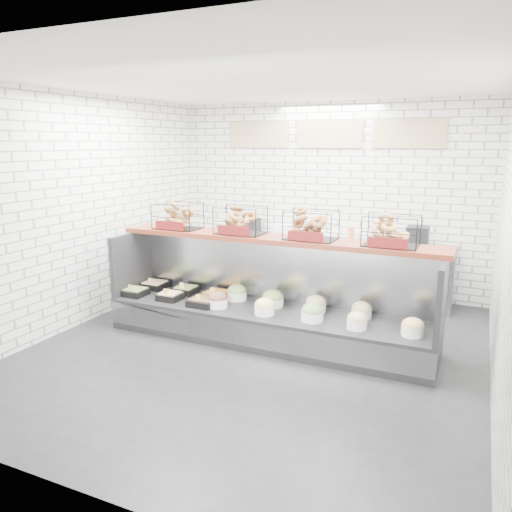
% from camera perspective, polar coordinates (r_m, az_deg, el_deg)
% --- Properties ---
extents(ground, '(5.50, 5.50, 0.00)m').
position_cam_1_polar(ground, '(5.97, 0.11, -10.59)').
color(ground, black).
rests_on(ground, ground).
extents(room_shell, '(5.02, 5.51, 3.01)m').
position_cam_1_polar(room_shell, '(6.04, 2.50, 9.84)').
color(room_shell, silver).
rests_on(room_shell, ground).
extents(display_case, '(4.00, 0.90, 1.20)m').
position_cam_1_polar(display_case, '(6.14, 1.37, -6.58)').
color(display_case, black).
rests_on(display_case, ground).
extents(bagel_shelf, '(4.10, 0.50, 0.40)m').
position_cam_1_polar(bagel_shelf, '(6.03, 2.17, 3.42)').
color(bagel_shelf, '#521D11').
rests_on(bagel_shelf, display_case).
extents(prep_counter, '(4.00, 0.60, 1.20)m').
position_cam_1_polar(prep_counter, '(7.99, 7.26, -1.05)').
color(prep_counter, '#93969B').
rests_on(prep_counter, ground).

